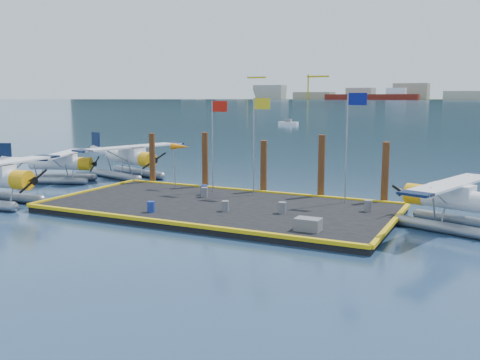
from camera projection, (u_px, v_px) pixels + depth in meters
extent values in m
plane|color=navy|center=(219.00, 211.00, 31.44)|extent=(4000.00, 4000.00, 0.00)
cube|color=black|center=(219.00, 208.00, 31.41)|extent=(20.00, 10.00, 0.40)
cube|color=#5D1A0D|center=(371.00, 97.00, 872.17)|extent=(150.00, 22.00, 10.00)
cube|color=white|center=(396.00, 92.00, 853.44)|extent=(30.00, 16.00, 12.00)
cylinder|color=gold|center=(247.00, 87.00, 1004.36)|extent=(2.40, 2.40, 44.00)
cylinder|color=gold|center=(308.00, 87.00, 952.39)|extent=(2.40, 2.40, 44.00)
cone|color=black|center=(360.00, 98.00, 1514.54)|extent=(1400.00, 1400.00, 520.00)
cone|color=black|center=(476.00, 98.00, 1429.00)|extent=(1300.00, 1300.00, 430.00)
cylinder|color=gray|center=(2.00, 196.00, 34.52)|extent=(6.45, 1.05, 0.62)
cylinder|color=#F6A60D|center=(22.00, 180.00, 32.17)|extent=(1.12, 1.27, 1.20)
cube|color=black|center=(33.00, 181.00, 31.85)|extent=(0.22, 2.31, 1.16)
cube|color=#0A1634|center=(46.00, 156.00, 36.88)|extent=(1.61, 1.04, 0.13)
cylinder|color=gray|center=(60.00, 177.00, 43.05)|extent=(5.40, 2.49, 0.54)
cylinder|color=gray|center=(50.00, 181.00, 41.11)|extent=(5.40, 2.49, 0.54)
cylinder|color=white|center=(56.00, 163.00, 41.88)|extent=(4.26, 2.41, 0.99)
cube|color=white|center=(63.00, 159.00, 41.78)|extent=(2.20, 1.63, 0.81)
cube|color=black|center=(66.00, 157.00, 41.73)|extent=(1.51, 1.33, 0.49)
cylinder|color=#F6A60D|center=(85.00, 164.00, 41.67)|extent=(1.21, 1.29, 1.04)
cube|color=black|center=(95.00, 164.00, 41.60)|extent=(0.76, 1.89, 1.01)
cube|color=white|center=(63.00, 154.00, 41.71)|extent=(4.14, 8.04, 0.11)
cube|color=#0A1634|center=(82.00, 149.00, 45.51)|extent=(1.55, 1.24, 0.12)
cube|color=#0A1634|center=(40.00, 160.00, 37.91)|extent=(1.55, 1.24, 0.12)
cube|color=#0A1634|center=(5.00, 153.00, 42.12)|extent=(0.96, 0.45, 1.53)
cube|color=white|center=(7.00, 160.00, 42.20)|extent=(1.84, 3.14, 0.09)
cylinder|color=gray|center=(138.00, 172.00, 45.36)|extent=(6.35, 2.55, 0.63)
cylinder|color=gray|center=(115.00, 175.00, 43.72)|extent=(6.35, 2.55, 0.63)
cylinder|color=white|center=(128.00, 157.00, 44.17)|extent=(4.97, 2.56, 1.15)
cube|color=white|center=(132.00, 153.00, 43.69)|extent=(2.53, 1.79, 0.94)
cube|color=black|center=(134.00, 151.00, 43.44)|extent=(1.72, 1.49, 0.57)
cylinder|color=#F6A60D|center=(147.00, 160.00, 42.33)|extent=(1.36, 1.47, 1.21)
cube|color=black|center=(154.00, 161.00, 41.72)|extent=(0.76, 2.23, 1.17)
cube|color=white|center=(132.00, 147.00, 43.61)|extent=(4.33, 9.42, 0.13)
cube|color=#0A1634|center=(174.00, 143.00, 46.81)|extent=(1.77, 1.37, 0.14)
cube|color=#0A1634|center=(82.00, 151.00, 40.40)|extent=(1.77, 1.37, 0.14)
cube|color=#0A1634|center=(96.00, 142.00, 47.29)|extent=(1.13, 0.47, 1.77)
cube|color=white|center=(97.00, 150.00, 47.33)|extent=(1.97, 3.66, 0.10)
cylinder|color=gray|center=(456.00, 230.00, 25.98)|extent=(5.80, 2.33, 0.57)
cylinder|color=gray|center=(473.00, 223.00, 27.47)|extent=(5.80, 2.33, 0.57)
cylinder|color=white|center=(463.00, 200.00, 26.65)|extent=(4.54, 2.34, 1.05)
cube|color=white|center=(452.00, 192.00, 26.99)|extent=(2.31, 1.63, 0.86)
cube|color=black|center=(446.00, 188.00, 27.15)|extent=(1.57, 1.36, 0.52)
cylinder|color=#F6A60D|center=(416.00, 194.00, 28.34)|extent=(1.24, 1.34, 1.10)
cube|color=black|center=(402.00, 192.00, 28.89)|extent=(0.70, 2.04, 1.07)
cube|color=white|center=(452.00, 183.00, 26.92)|extent=(3.95, 8.60, 0.11)
cube|color=#0A1634|center=(415.00, 194.00, 23.99)|extent=(1.62, 1.25, 0.12)
cylinder|color=slate|center=(204.00, 192.00, 33.74)|extent=(0.44, 0.44, 0.62)
cylinder|color=slate|center=(225.00, 206.00, 29.61)|extent=(0.41, 0.41, 0.58)
cylinder|color=slate|center=(282.00, 208.00, 29.06)|extent=(0.44, 0.44, 0.62)
cylinder|color=navy|center=(151.00, 207.00, 29.36)|extent=(0.43, 0.43, 0.60)
cylinder|color=slate|center=(368.00, 206.00, 29.52)|extent=(0.45, 0.45, 0.63)
cylinder|color=navy|center=(204.00, 190.00, 34.55)|extent=(0.45, 0.45, 0.63)
cube|color=slate|center=(308.00, 224.00, 25.33)|extent=(1.21, 0.80, 0.60)
cylinder|color=gray|center=(213.00, 147.00, 35.36)|extent=(0.08, 0.08, 6.00)
cube|color=red|center=(220.00, 106.00, 34.71)|extent=(1.10, 0.03, 0.70)
cylinder|color=gray|center=(254.00, 147.00, 34.05)|extent=(0.08, 0.08, 6.20)
cube|color=yellow|center=(262.00, 104.00, 33.38)|extent=(1.10, 0.03, 0.70)
cylinder|color=gray|center=(346.00, 149.00, 31.43)|extent=(0.08, 0.08, 6.50)
cube|color=navy|center=(357.00, 99.00, 30.73)|extent=(1.10, 0.03, 0.70)
cylinder|color=gray|center=(175.00, 166.00, 36.90)|extent=(0.07, 0.07, 3.00)
cone|color=orange|center=(181.00, 147.00, 36.46)|extent=(1.40, 0.44, 0.44)
cylinder|color=#482714|center=(152.00, 160.00, 39.60)|extent=(0.44, 0.44, 4.00)
cylinder|color=#482714|center=(205.00, 162.00, 37.64)|extent=(0.44, 0.44, 4.20)
cylinder|color=#482714|center=(264.00, 169.00, 35.72)|extent=(0.44, 0.44, 3.80)
cylinder|color=#482714|center=(321.00, 169.00, 33.95)|extent=(0.44, 0.44, 4.30)
cylinder|color=#482714|center=(385.00, 175.00, 32.24)|extent=(0.44, 0.44, 4.00)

